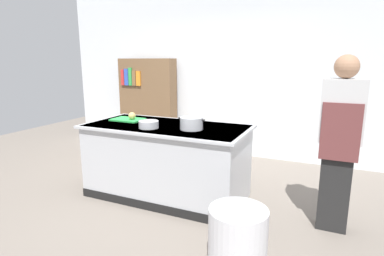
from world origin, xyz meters
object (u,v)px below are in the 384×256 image
object	(u,v)px
trash_bin	(238,240)
mixing_bowl	(149,124)
onion	(132,116)
stock_pot	(191,123)
person_chef	(339,141)
bookshelf	(148,104)

from	to	relation	value
trash_bin	mixing_bowl	bearing A→B (deg)	148.23
onion	mixing_bowl	world-z (taller)	onion
mixing_bowl	trash_bin	distance (m)	1.69
stock_pot	mixing_bowl	world-z (taller)	stock_pot
onion	trash_bin	size ratio (longest dim) A/B	0.18
stock_pot	onion	bearing A→B (deg)	171.17
mixing_bowl	trash_bin	xyz separation A→B (m)	(1.32, -0.81, -0.68)
mixing_bowl	person_chef	size ratio (longest dim) A/B	0.13
onion	mixing_bowl	bearing A→B (deg)	-33.19
onion	stock_pot	size ratio (longest dim) A/B	0.29
onion	stock_pot	bearing A→B (deg)	-8.83
mixing_bowl	bookshelf	world-z (taller)	bookshelf
onion	mixing_bowl	distance (m)	0.51
stock_pot	person_chef	world-z (taller)	person_chef
stock_pot	bookshelf	size ratio (longest dim) A/B	0.19
onion	person_chef	size ratio (longest dim) A/B	0.05
trash_bin	person_chef	size ratio (longest dim) A/B	0.31
trash_bin	person_chef	world-z (taller)	person_chef
onion	trash_bin	world-z (taller)	onion
person_chef	trash_bin	bearing A→B (deg)	158.04
onion	bookshelf	bearing A→B (deg)	116.26
stock_pot	bookshelf	bearing A→B (deg)	133.21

